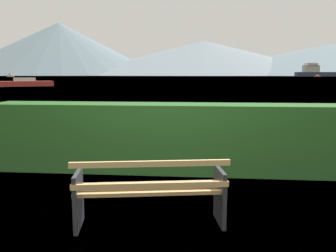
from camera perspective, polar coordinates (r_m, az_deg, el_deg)
ground_plane at (r=4.61m, az=-2.81°, el=-15.11°), size 1400.00×1400.00×0.00m
water_surface at (r=310.46m, az=5.50°, el=7.78°), size 620.00×620.00×0.00m
park_bench at (r=4.40m, az=-2.82°, el=-10.29°), size 1.87×0.87×0.87m
hedge_row at (r=6.85m, az=0.22°, el=-1.81°), size 6.77×0.87×1.27m
cargo_ship_large at (r=339.32m, az=24.18°, el=7.67°), size 68.09×12.07×11.22m
fishing_boat_near at (r=59.31m, az=-21.62°, el=6.29°), size 8.11×6.87×1.30m
sailboat_mid at (r=267.43m, az=22.44°, el=7.27°), size 4.54×5.17×1.52m
tender_far at (r=285.52m, az=-23.55°, el=7.28°), size 5.70×3.20×2.28m
distant_hills at (r=582.94m, az=4.82°, el=10.93°), size 790.92×459.34×81.00m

